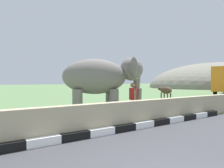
# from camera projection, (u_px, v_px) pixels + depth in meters

# --- Properties ---
(striped_curb) EXTENTS (16.20, 0.20, 0.24)m
(striped_curb) POSITION_uv_depth(u_px,v_px,m) (60.00, 139.00, 5.52)
(striped_curb) COLOR white
(striped_curb) RESTS_ON ground_plane
(barrier_parapet) EXTENTS (28.00, 0.36, 1.00)m
(barrier_parapet) POSITION_uv_depth(u_px,v_px,m) (121.00, 116.00, 7.08)
(barrier_parapet) COLOR tan
(barrier_parapet) RESTS_ON ground_plane
(elephant) EXTENTS (4.06, 3.12, 2.92)m
(elephant) POSITION_uv_depth(u_px,v_px,m) (102.00, 78.00, 9.70)
(elephant) COLOR slate
(elephant) RESTS_ON ground_plane
(person_handler) EXTENTS (0.36, 0.65, 1.66)m
(person_handler) POSITION_uv_depth(u_px,v_px,m) (133.00, 97.00, 9.82)
(person_handler) COLOR navy
(person_handler) RESTS_ON ground_plane
(cow_near) EXTENTS (0.85, 1.93, 1.23)m
(cow_near) POSITION_uv_depth(u_px,v_px,m) (166.00, 90.00, 18.49)
(cow_near) COLOR #473323
(cow_near) RESTS_ON ground_plane
(hill_east) EXTENTS (42.98, 34.38, 14.03)m
(hill_east) POSITION_uv_depth(u_px,v_px,m) (218.00, 87.00, 56.93)
(hill_east) COLOR gray
(hill_east) RESTS_ON ground_plane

